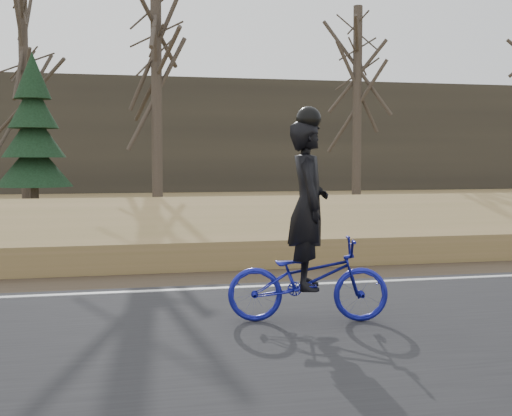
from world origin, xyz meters
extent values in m
plane|color=#94764B|center=(0.00, 0.00, 0.00)|extent=(120.00, 120.00, 0.00)
cube|color=black|center=(0.00, -2.50, 0.03)|extent=(120.00, 6.00, 0.06)
cube|color=silver|center=(0.00, 0.20, 0.07)|extent=(120.00, 0.12, 0.01)
cube|color=#473A2B|center=(0.00, 1.20, 0.02)|extent=(120.00, 1.60, 0.04)
cube|color=#94764B|center=(0.00, 4.20, 0.22)|extent=(120.00, 5.00, 0.44)
cube|color=slate|center=(0.00, 8.00, 0.23)|extent=(120.00, 3.00, 0.45)
cube|color=black|center=(0.00, 8.00, 0.52)|extent=(120.00, 2.40, 0.14)
cube|color=brown|center=(0.00, 7.28, 0.67)|extent=(120.00, 0.07, 0.15)
cube|color=brown|center=(0.00, 8.72, 0.67)|extent=(120.00, 0.07, 0.15)
cube|color=#383328|center=(0.00, 30.00, 3.00)|extent=(120.00, 4.00, 6.00)
imported|color=navy|center=(-1.50, -1.89, 0.50)|extent=(1.78, 0.94, 0.89)
imported|color=black|center=(-1.50, -1.89, 1.29)|extent=(0.55, 0.72, 1.76)
sphere|color=black|center=(-1.50, -1.89, 2.19)|extent=(0.26, 0.26, 0.26)
cylinder|color=#453C32|center=(-6.01, 18.89, 4.08)|extent=(0.36, 0.36, 8.15)
cylinder|color=#453C32|center=(-1.53, 14.49, 3.98)|extent=(0.36, 0.36, 7.97)
cylinder|color=#453C32|center=(6.72, 17.82, 3.89)|extent=(0.36, 0.36, 7.79)
cylinder|color=#453C32|center=(-5.54, 16.50, 0.54)|extent=(0.28, 0.28, 1.09)
cone|color=#16331D|center=(-5.54, 16.50, 1.61)|extent=(2.60, 2.60, 1.58)
cone|color=#16331D|center=(-5.54, 16.50, 2.60)|extent=(2.15, 2.15, 1.58)
cone|color=#16331D|center=(-5.54, 16.50, 3.60)|extent=(1.70, 1.70, 1.58)
cone|color=#16331D|center=(-5.54, 16.50, 4.60)|extent=(1.25, 1.25, 1.58)
camera|label=1|loc=(-3.75, -9.01, 1.78)|focal=50.00mm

